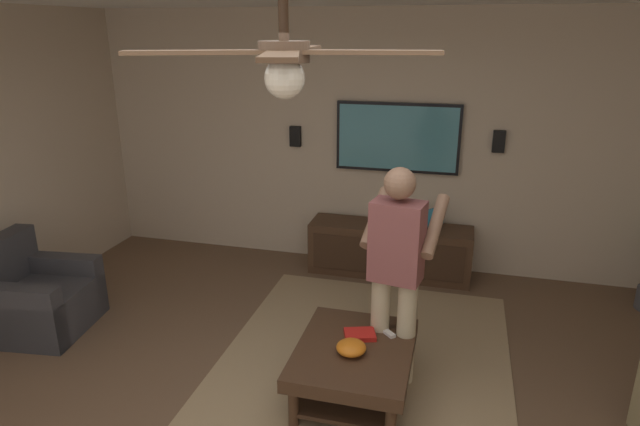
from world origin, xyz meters
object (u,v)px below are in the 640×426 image
object	(u,v)px
armchair	(35,299)
ceiling_fan	(285,60)
media_console	(390,250)
wall_speaker_left	(499,141)
coffee_table	(354,360)
tv	(397,138)
person_standing	(397,264)
remote_white	(387,332)
wall_speaker_right	(295,136)
vase_round	(433,219)
bowl	(351,348)
book	(360,335)

from	to	relation	value
armchair	ceiling_fan	distance (m)	3.79
armchair	media_console	xyz separation A→B (m)	(1.92, -2.83, -0.00)
media_console	ceiling_fan	xyz separation A→B (m)	(-3.33, 0.03, 2.12)
wall_speaker_left	ceiling_fan	xyz separation A→B (m)	(-3.58, 1.04, 0.95)
armchair	ceiling_fan	bearing A→B (deg)	-33.72
wall_speaker_left	ceiling_fan	world-z (taller)	ceiling_fan
coffee_table	tv	distance (m)	2.63
person_standing	armchair	bearing A→B (deg)	101.43
wall_speaker_left	tv	bearing A→B (deg)	90.75
remote_white	ceiling_fan	bearing A→B (deg)	-55.43
coffee_table	wall_speaker_right	distance (m)	2.87
tv	remote_white	world-z (taller)	tv
tv	vase_round	size ratio (longest dim) A/B	5.84
remote_white	ceiling_fan	xyz separation A→B (m)	(-1.43, 0.27, 1.99)
wall_speaker_left	wall_speaker_right	xyz separation A→B (m)	(0.00, 2.12, -0.05)
bowl	ceiling_fan	xyz separation A→B (m)	(-1.11, 0.07, 1.95)
wall_speaker_left	wall_speaker_right	world-z (taller)	wall_speaker_left
media_console	wall_speaker_left	world-z (taller)	wall_speaker_left
coffee_table	person_standing	world-z (taller)	person_standing
bowl	armchair	bearing A→B (deg)	84.04
wall_speaker_left	ceiling_fan	size ratio (longest dim) A/B	0.18
vase_round	person_standing	bearing A→B (deg)	175.13
tv	person_standing	bearing A→B (deg)	7.59
coffee_table	ceiling_fan	bearing A→B (deg)	176.56
coffee_table	vase_round	world-z (taller)	vase_round
armchair	media_console	size ratio (longest dim) A/B	0.53
armchair	vase_round	distance (m)	3.81
media_console	wall_speaker_left	size ratio (longest dim) A/B	7.73
book	armchair	bearing A→B (deg)	-19.49
vase_round	wall_speaker_right	size ratio (longest dim) A/B	1.00
remote_white	vase_round	size ratio (longest dim) A/B	0.68
armchair	bowl	xyz separation A→B (m)	(-0.30, -2.87, 0.17)
person_standing	bowl	world-z (taller)	person_standing
remote_white	ceiling_fan	distance (m)	2.46
coffee_table	wall_speaker_left	size ratio (longest dim) A/B	4.55
remote_white	armchair	bearing A→B (deg)	-134.47
bowl	person_standing	bearing A→B (deg)	-32.27
wall_speaker_left	ceiling_fan	bearing A→B (deg)	163.85
person_standing	coffee_table	bearing A→B (deg)	151.87
tv	coffee_table	bearing A→B (deg)	1.04
vase_round	remote_white	bearing A→B (deg)	174.18
person_standing	remote_white	bearing A→B (deg)	158.78
armchair	person_standing	bearing A→B (deg)	-5.52
coffee_table	media_console	xyz separation A→B (m)	(2.13, 0.04, -0.02)
wall_speaker_right	coffee_table	bearing A→B (deg)	-154.10
tv	bowl	size ratio (longest dim) A/B	6.24
armchair	book	world-z (taller)	armchair
tv	vase_round	xyz separation A→B (m)	(-0.23, -0.43, -0.78)
book	remote_white	bearing A→B (deg)	-171.43
coffee_table	wall_speaker_right	xyz separation A→B (m)	(2.39, 1.16, 1.10)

